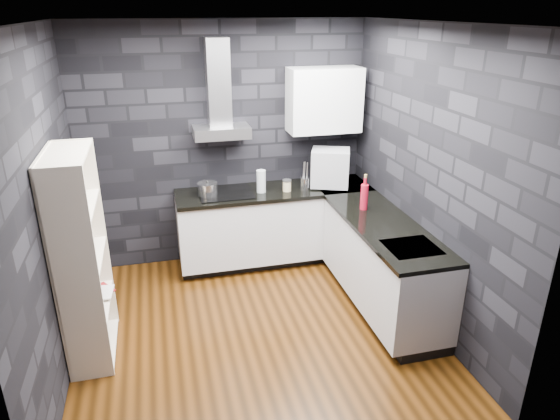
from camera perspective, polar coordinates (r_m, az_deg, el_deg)
name	(u,v)px	position (r m, az deg, el deg)	size (l,w,h in m)	color
ground	(256,330)	(4.81, -2.80, -13.50)	(3.20, 3.20, 0.00)	#46240A
ceiling	(249,23)	(3.91, -3.58, 20.60)	(3.20, 3.20, 0.00)	white
wall_back	(224,146)	(5.70, -6.38, 7.28)	(3.20, 0.05, 2.70)	black
wall_front	(312,297)	(2.75, 3.63, -9.85)	(3.20, 0.05, 2.70)	black
wall_left	(43,213)	(4.20, -25.43, -0.35)	(0.05, 3.20, 2.70)	black
wall_right	(428,180)	(4.74, 16.54, 3.36)	(0.05, 3.20, 2.70)	black
toekick_back	(274,255)	(6.00, -0.71, -5.15)	(2.18, 0.50, 0.10)	black
toekick_right	(383,300)	(5.24, 11.70, -10.06)	(0.50, 1.78, 0.10)	black
counter_back_cab	(274,223)	(5.77, -0.63, -1.54)	(2.20, 0.60, 0.76)	silver
counter_right_cab	(383,263)	(5.01, 11.66, -5.97)	(0.60, 1.80, 0.76)	silver
counter_back_top	(275,191)	(5.62, -0.63, 2.16)	(2.20, 0.62, 0.04)	black
counter_right_top	(385,226)	(4.83, 11.92, -1.80)	(0.62, 1.80, 0.04)	black
counter_corner_top	(341,185)	(5.85, 6.99, 2.84)	(0.62, 0.62, 0.04)	black
hood_body	(222,132)	(5.46, -6.70, 8.86)	(0.60, 0.34, 0.12)	#ACACB0
hood_chimney	(218,82)	(5.43, -7.05, 14.27)	(0.24, 0.20, 0.90)	#ACACB0
upper_cabinet	(324,100)	(5.66, 5.06, 12.40)	(0.80, 0.35, 0.70)	white
cooktop	(226,193)	(5.52, -6.21, 1.95)	(0.58, 0.50, 0.01)	black
sink_rim	(412,247)	(4.43, 14.81, -4.16)	(0.44, 0.40, 0.01)	#ACACB0
pot	(208,190)	(5.45, -8.26, 2.33)	(0.21, 0.21, 0.12)	silver
glass_vase	(261,181)	(5.50, -2.17, 3.30)	(0.10, 0.10, 0.25)	silver
storage_jar	(287,186)	(5.55, 0.80, 2.76)	(0.09, 0.09, 0.11)	beige
utensil_crock	(305,184)	(5.61, 2.84, 3.04)	(0.10, 0.10, 0.13)	silver
appliance_garage	(330,168)	(5.66, 5.76, 4.84)	(0.42, 0.32, 0.42)	#A2A4AA
red_bottle	(364,197)	(5.09, 9.60, 1.47)	(0.08, 0.08, 0.26)	maroon
bookshelf	(82,258)	(4.40, -21.71, -5.17)	(0.34, 0.80, 1.80)	silver
fruit_bowl	(80,258)	(4.34, -21.86, -5.06)	(0.20, 0.20, 0.05)	white
book_red	(92,284)	(4.68, -20.72, -7.91)	(0.16, 0.02, 0.22)	maroon
book_second	(90,283)	(4.66, -20.86, -7.79)	(0.18, 0.02, 0.24)	#B2B2B2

